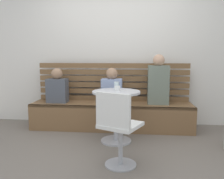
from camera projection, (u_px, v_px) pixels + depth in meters
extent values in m
plane|color=#70665B|center=(101.00, 158.00, 2.89)|extent=(8.00, 8.00, 0.00)
cube|color=silver|center=(114.00, 44.00, 4.30)|extent=(5.20, 0.10, 2.90)
cube|color=brown|center=(111.00, 116.00, 4.04)|extent=(2.70, 0.52, 0.44)
cube|color=brown|center=(110.00, 107.00, 3.78)|extent=(2.70, 0.04, 0.04)
cube|color=brown|center=(113.00, 98.00, 4.24)|extent=(2.65, 0.04, 0.09)
cube|color=brown|center=(113.00, 91.00, 4.22)|extent=(2.65, 0.04, 0.09)
cube|color=brown|center=(113.00, 85.00, 4.21)|extent=(2.65, 0.04, 0.09)
cube|color=brown|center=(113.00, 79.00, 4.19)|extent=(2.65, 0.04, 0.09)
cube|color=brown|center=(113.00, 72.00, 4.18)|extent=(2.65, 0.04, 0.09)
cube|color=brown|center=(113.00, 66.00, 4.16)|extent=(2.65, 0.04, 0.09)
cylinder|color=#ADADB2|center=(116.00, 141.00, 3.45)|extent=(0.44, 0.44, 0.02)
cylinder|color=#ADADB2|center=(116.00, 117.00, 3.40)|extent=(0.07, 0.07, 0.69)
cylinder|color=silver|center=(116.00, 92.00, 3.35)|extent=(0.68, 0.68, 0.03)
cylinder|color=#ADADB2|center=(121.00, 164.00, 2.70)|extent=(0.36, 0.36, 0.02)
cylinder|color=#ADADB2|center=(121.00, 146.00, 2.67)|extent=(0.05, 0.05, 0.45)
cube|color=white|center=(121.00, 125.00, 2.63)|extent=(0.53, 0.53, 0.04)
cube|color=white|center=(113.00, 110.00, 2.46)|extent=(0.38, 0.21, 0.36)
cube|color=slate|center=(158.00, 85.00, 3.91)|extent=(0.34, 0.22, 0.64)
sphere|color=tan|center=(159.00, 60.00, 3.85)|extent=(0.19, 0.19, 0.19)
cube|color=#8C9EC6|center=(112.00, 91.00, 3.96)|extent=(0.34, 0.22, 0.42)
sphere|color=#A37A5B|center=(112.00, 74.00, 3.92)|extent=(0.19, 0.19, 0.19)
cube|color=#4C515B|center=(57.00, 91.00, 4.07)|extent=(0.34, 0.22, 0.41)
sphere|color=#A37A5B|center=(57.00, 74.00, 4.03)|extent=(0.19, 0.19, 0.19)
cylinder|color=white|center=(117.00, 88.00, 3.35)|extent=(0.08, 0.08, 0.07)
cylinder|color=silver|center=(117.00, 86.00, 3.44)|extent=(0.07, 0.07, 0.12)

